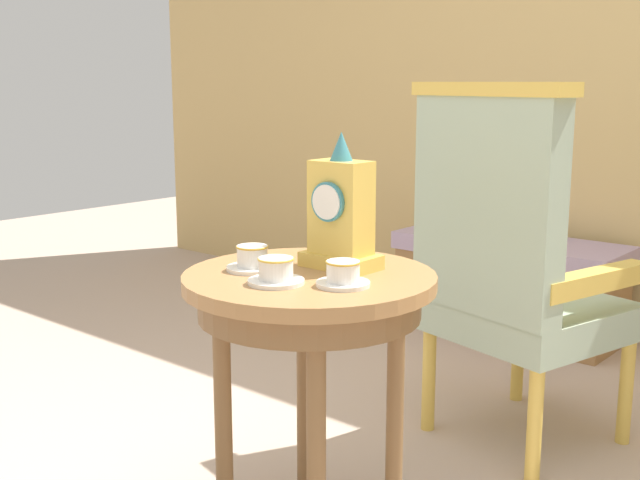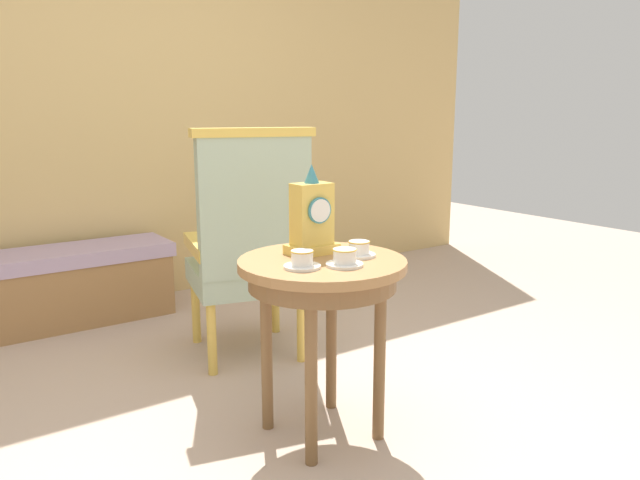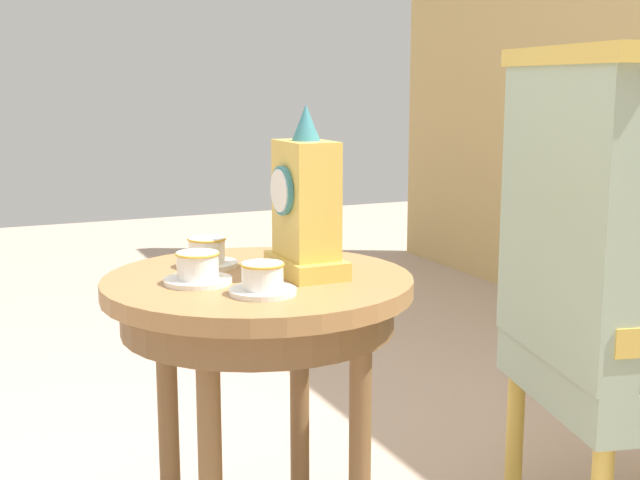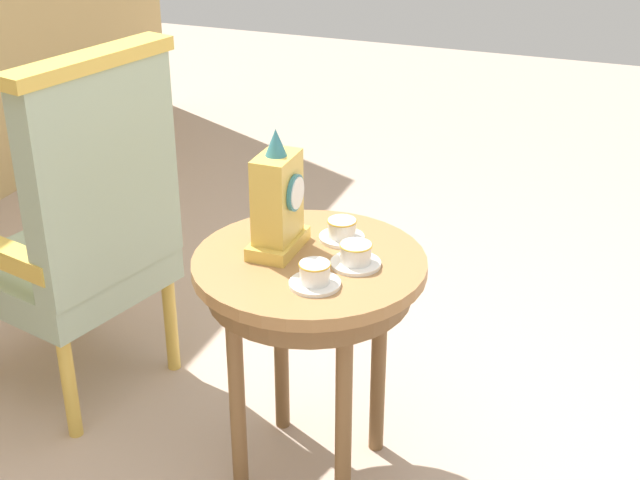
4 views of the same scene
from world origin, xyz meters
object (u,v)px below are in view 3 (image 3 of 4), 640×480
(mantel_clock, at_px, (305,207))
(armchair, at_px, (611,297))
(teacup_left, at_px, (207,254))
(teacup_center, at_px, (263,280))
(teacup_right, at_px, (198,269))
(side_table, at_px, (259,320))

(mantel_clock, height_order, armchair, armchair)
(mantel_clock, bearing_deg, teacup_left, -132.98)
(teacup_center, xyz_separation_m, armchair, (-0.01, 0.83, -0.12))
(teacup_center, relative_size, mantel_clock, 0.37)
(teacup_right, xyz_separation_m, mantel_clock, (0.01, 0.22, 0.11))
(side_table, bearing_deg, armchair, 80.95)
(teacup_center, bearing_deg, teacup_right, -147.27)
(side_table, distance_m, teacup_center, 0.18)
(teacup_right, bearing_deg, side_table, 93.37)
(side_table, xyz_separation_m, teacup_left, (-0.13, -0.06, 0.12))
(side_table, xyz_separation_m, teacup_center, (0.14, -0.04, 0.12))
(side_table, height_order, armchair, armchair)
(side_table, height_order, teacup_center, teacup_center)
(mantel_clock, bearing_deg, teacup_right, -93.20)
(side_table, bearing_deg, teacup_center, -16.68)
(teacup_right, relative_size, teacup_center, 1.06)
(side_table, relative_size, teacup_right, 5.26)
(side_table, height_order, mantel_clock, mantel_clock)
(side_table, height_order, teacup_left, teacup_left)
(teacup_center, bearing_deg, mantel_clock, 130.90)
(teacup_left, bearing_deg, side_table, 26.69)
(teacup_center, distance_m, mantel_clock, 0.21)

